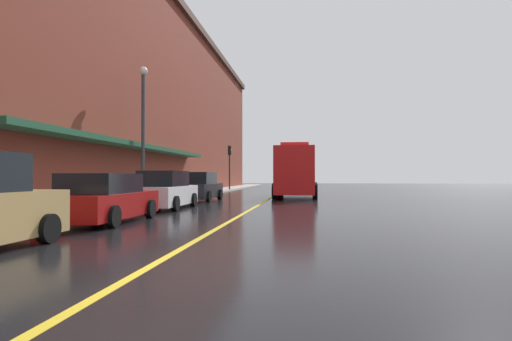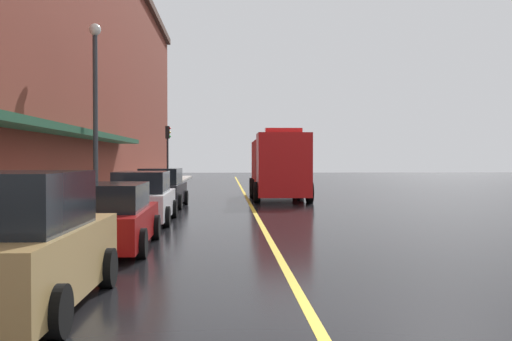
% 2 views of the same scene
% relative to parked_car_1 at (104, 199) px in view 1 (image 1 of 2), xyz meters
% --- Properties ---
extents(ground_plane, '(112.00, 112.00, 0.00)m').
position_rel_parked_car_1_xyz_m(ground_plane, '(3.87, 18.94, -0.73)').
color(ground_plane, black).
extents(sidewalk_left, '(2.40, 70.00, 0.15)m').
position_rel_parked_car_1_xyz_m(sidewalk_left, '(-2.33, 18.94, -0.65)').
color(sidewalk_left, '#ADA8A0').
rests_on(sidewalk_left, ground).
extents(lane_center_stripe, '(0.16, 70.00, 0.01)m').
position_rel_parked_car_1_xyz_m(lane_center_stripe, '(3.87, 18.94, -0.72)').
color(lane_center_stripe, gold).
rests_on(lane_center_stripe, ground).
extents(brick_building_left, '(10.37, 64.00, 15.01)m').
position_rel_parked_car_1_xyz_m(brick_building_left, '(-8.13, 17.94, 6.79)').
color(brick_building_left, maroon).
rests_on(brick_building_left, ground).
extents(parked_car_1, '(2.17, 4.70, 1.53)m').
position_rel_parked_car_1_xyz_m(parked_car_1, '(0.00, 0.00, 0.00)').
color(parked_car_1, maroon).
rests_on(parked_car_1, ground).
extents(parked_car_2, '(2.03, 4.57, 1.68)m').
position_rel_parked_car_1_xyz_m(parked_car_2, '(0.02, 5.64, 0.06)').
color(parked_car_2, silver).
rests_on(parked_car_2, ground).
extents(parked_car_3, '(2.11, 4.40, 1.68)m').
position_rel_parked_car_1_xyz_m(parked_car_3, '(-0.04, 11.80, 0.06)').
color(parked_car_3, black).
rests_on(parked_car_3, ground).
extents(fire_truck, '(2.86, 8.24, 3.55)m').
position_rel_parked_car_1_xyz_m(fire_truck, '(5.51, 16.84, 0.96)').
color(fire_truck, red).
rests_on(fire_truck, ground).
extents(parking_meter_0, '(0.14, 0.18, 1.33)m').
position_rel_parked_car_1_xyz_m(parking_meter_0, '(-1.48, 8.67, 0.33)').
color(parking_meter_0, '#4C4C51').
rests_on(parking_meter_0, sidewalk_left).
extents(parking_meter_1, '(0.14, 0.18, 1.33)m').
position_rel_parked_car_1_xyz_m(parking_meter_1, '(-1.48, 4.15, 0.33)').
color(parking_meter_1, '#4C4C51').
rests_on(parking_meter_1, sidewalk_left).
extents(street_lamp_left, '(0.44, 0.44, 6.94)m').
position_rel_parked_car_1_xyz_m(street_lamp_left, '(-2.08, 8.25, 3.67)').
color(street_lamp_left, '#33383D').
rests_on(street_lamp_left, sidewalk_left).
extents(traffic_light_near, '(0.38, 0.36, 4.30)m').
position_rel_parked_car_1_xyz_m(traffic_light_near, '(-1.42, 28.60, 2.43)').
color(traffic_light_near, '#232326').
rests_on(traffic_light_near, sidewalk_left).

